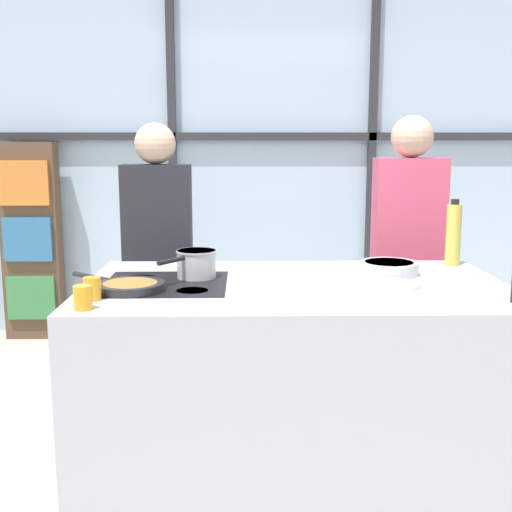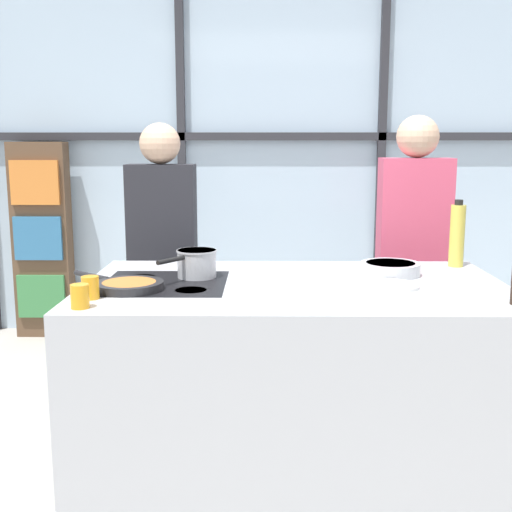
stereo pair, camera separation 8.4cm
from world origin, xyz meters
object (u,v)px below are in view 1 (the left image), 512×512
Objects in this scene: saucepan at (196,263)px; spectator_far_left at (158,246)px; frying_pan at (129,286)px; white_plate at (392,285)px; juice_glass_far at (92,289)px; spectator_center_left at (408,241)px; juice_glass_near at (83,298)px; mixing_bowl at (389,267)px; oil_bottle at (453,234)px.

spectator_far_left is at bearing 109.59° from saucepan.
frying_pan is (0.02, -1.00, -0.00)m from spectator_far_left.
spectator_far_left is 7.14× the size of white_plate.
juice_glass_far is (-0.36, -0.40, -0.02)m from saucepan.
spectator_center_left reaches higher than juice_glass_near.
spectator_far_left reaches higher than juice_glass_near.
white_plate is (1.08, 0.05, -0.01)m from frying_pan.
mixing_bowl is at bearing 4.05° from saucepan.
saucepan reaches higher than juice_glass_far.
white_plate is 0.70× the size of oil_bottle.
juice_glass_far is (-0.09, -1.16, 0.02)m from spectator_far_left.
oil_bottle is (0.35, 0.21, 0.12)m from mixing_bowl.
mixing_bowl reaches higher than frying_pan.
spectator_center_left reaches higher than spectator_far_left.
mixing_bowl is at bearing 148.40° from spectator_far_left.
juice_glass_far is at bearing 37.97° from spectator_center_left.
mixing_bowl is 0.83× the size of oil_bottle.
spectator_center_left is at bearing 69.51° from mixing_bowl.
juice_glass_near and juice_glass_far have the same top height.
white_plate is 1.24m from juice_glass_near.
mixing_bowl is (1.14, -0.70, 0.01)m from spectator_far_left.
spectator_center_left is at bearing 37.97° from juice_glass_far.
juice_glass_near is 1.00× the size of juice_glass_far.
oil_bottle is at bearing 100.59° from spectator_center_left.
white_plate is at bearing 10.09° from juice_glass_far.
mixing_bowl is (1.12, 0.30, 0.01)m from frying_pan.
mixing_bowl is at bearing 20.68° from juice_glass_far.
frying_pan is 0.35m from saucepan.
juice_glass_near is (-0.36, -0.54, -0.02)m from saucepan.
saucepan is at bearing -175.95° from mixing_bowl.
spectator_far_left is 1.31m from juice_glass_near.
mixing_bowl is at bearing -149.66° from oil_bottle.
spectator_center_left is 18.77× the size of juice_glass_far.
white_plate is (1.09, -0.95, -0.01)m from spectator_far_left.
spectator_far_left is 0.98× the size of spectator_center_left.
frying_pan is (-1.38, -1.00, -0.02)m from spectator_center_left.
saucepan is (0.26, 0.24, 0.05)m from frying_pan.
spectator_center_left reaches higher than juice_glass_far.
juice_glass_near is at bearing -153.84° from mixing_bowl.
spectator_center_left is 18.77× the size of juice_glass_near.
juice_glass_near is (-1.49, -1.30, 0.00)m from spectator_center_left.
spectator_far_left is 1.17m from juice_glass_far.
juice_glass_near is (-1.58, -0.81, -0.11)m from oil_bottle.
oil_bottle is (1.48, 0.51, 0.13)m from frying_pan.
mixing_bowl is at bearing 26.16° from juice_glass_near.
juice_glass_far is at bearing -169.91° from white_plate.
spectator_far_left is at bearing 90.91° from frying_pan.
oil_bottle is (0.09, -0.49, 0.11)m from spectator_center_left.
white_plate is 2.56× the size of juice_glass_near.
spectator_center_left is at bearing 35.95° from frying_pan.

